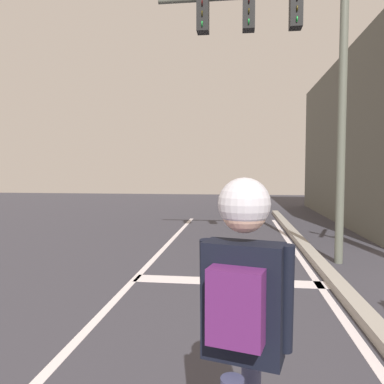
# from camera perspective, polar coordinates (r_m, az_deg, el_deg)

# --- Properties ---
(lane_line_center) EXTENTS (0.12, 20.00, 0.01)m
(lane_line_center) POSITION_cam_1_polar(r_m,az_deg,el_deg) (4.64, -16.65, -20.41)
(lane_line_center) COLOR silver
(lane_line_center) RESTS_ON ground
(lane_line_curbside) EXTENTS (0.12, 20.00, 0.01)m
(lane_line_curbside) POSITION_cam_1_polar(r_m,az_deg,el_deg) (4.50, 25.36, -21.39)
(lane_line_curbside) COLOR silver
(lane_line_curbside) RESTS_ON ground
(stop_bar) EXTENTS (3.21, 0.40, 0.01)m
(stop_bar) POSITION_cam_1_polar(r_m,az_deg,el_deg) (6.35, 5.78, -13.64)
(stop_bar) COLOR silver
(stop_bar) RESTS_ON ground
(lane_arrow_stem) EXTENTS (0.16, 1.40, 0.01)m
(lane_arrow_stem) POSITION_cam_1_polar(r_m,az_deg,el_deg) (4.55, 7.33, -20.76)
(lane_arrow_stem) COLOR silver
(lane_arrow_stem) RESTS_ON ground
(lane_arrow_head) EXTENTS (0.71, 0.71, 0.01)m
(lane_arrow_head) POSITION_cam_1_polar(r_m,az_deg,el_deg) (5.34, 7.30, -17.02)
(lane_arrow_head) COLOR silver
(lane_arrow_head) RESTS_ON ground
(skater) EXTENTS (0.47, 0.64, 1.76)m
(skater) POSITION_cam_1_polar(r_m,az_deg,el_deg) (1.93, 7.86, -16.79)
(skater) COLOR #404468
(skater) RESTS_ON skateboard
(traffic_signal_mast) EXTENTS (3.73, 0.34, 5.53)m
(traffic_signal_mast) POSITION_cam_1_polar(r_m,az_deg,el_deg) (7.94, 14.82, 19.36)
(traffic_signal_mast) COLOR #5F6457
(traffic_signal_mast) RESTS_ON ground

